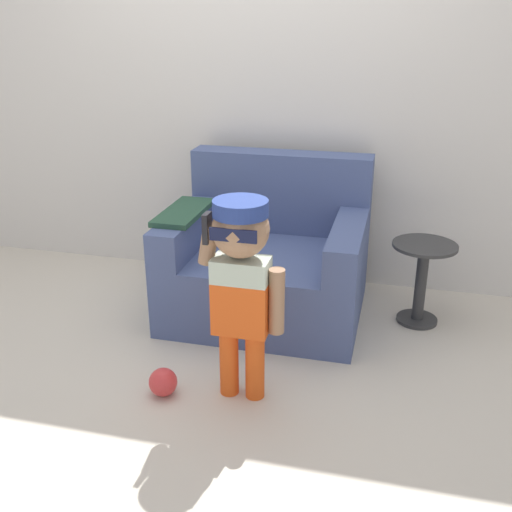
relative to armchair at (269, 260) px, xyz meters
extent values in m
plane|color=beige|center=(-0.24, -0.22, -0.31)|extent=(10.00, 10.00, 0.00)
cube|color=silver|center=(-0.24, 0.53, 0.99)|extent=(10.00, 0.05, 2.60)
cube|color=#475684|center=(0.00, -0.06, -0.11)|extent=(1.10, 0.94, 0.40)
cube|color=#475684|center=(0.00, 0.32, 0.33)|extent=(1.10, 0.19, 0.49)
cube|color=#475684|center=(-0.46, -0.15, 0.19)|extent=(0.17, 0.75, 0.21)
cube|color=#475684|center=(0.47, -0.15, 0.19)|extent=(0.17, 0.75, 0.21)
cube|color=#284C38|center=(-0.46, -0.15, 0.31)|extent=(0.21, 0.52, 0.03)
cylinder|color=#E05119|center=(0.02, -0.91, -0.14)|extent=(0.09, 0.09, 0.34)
cylinder|color=#E05119|center=(0.14, -0.91, -0.14)|extent=(0.09, 0.09, 0.34)
cube|color=#E05119|center=(0.08, -0.91, 0.15)|extent=(0.25, 0.14, 0.25)
cube|color=#B7C6B2|center=(0.08, -0.91, 0.33)|extent=(0.25, 0.14, 0.11)
sphere|color=#997051|center=(0.08, -0.91, 0.51)|extent=(0.25, 0.25, 0.25)
cylinder|color=navy|center=(0.08, -0.91, 0.60)|extent=(0.23, 0.23, 0.07)
cube|color=navy|center=(0.08, -0.79, 0.58)|extent=(0.14, 0.11, 0.01)
cube|color=#0F1433|center=(0.08, -1.02, 0.52)|extent=(0.20, 0.01, 0.05)
cylinder|color=#997051|center=(0.24, -0.91, 0.19)|extent=(0.07, 0.07, 0.30)
cylinder|color=#997051|center=(-0.06, -0.91, 0.43)|extent=(0.10, 0.07, 0.18)
cube|color=black|center=(-0.06, -0.92, 0.51)|extent=(0.02, 0.07, 0.13)
cylinder|color=#333333|center=(0.88, 0.04, -0.30)|extent=(0.23, 0.23, 0.02)
cylinder|color=#333333|center=(0.88, 0.04, -0.08)|extent=(0.06, 0.06, 0.46)
cylinder|color=#333333|center=(0.88, 0.04, 0.16)|extent=(0.36, 0.36, 0.02)
sphere|color=#D13838|center=(-0.28, -1.00, -0.24)|extent=(0.13, 0.13, 0.13)
camera|label=1|loc=(0.72, -3.19, 1.35)|focal=42.00mm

